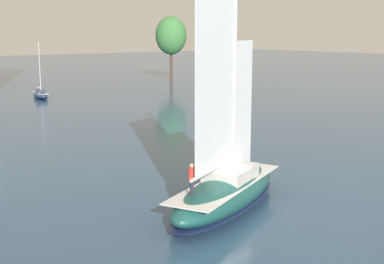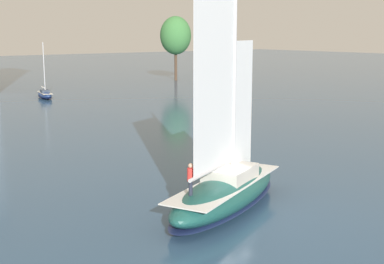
# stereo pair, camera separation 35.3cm
# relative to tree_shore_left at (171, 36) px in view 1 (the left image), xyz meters

# --- Properties ---
(ground_plane) EXTENTS (400.00, 400.00, 0.00)m
(ground_plane) POSITION_rel_tree_shore_left_xyz_m (-43.99, -65.82, -8.81)
(ground_plane) COLOR #2D4C6B
(tree_shore_left) EXTENTS (6.11, 6.11, 12.59)m
(tree_shore_left) POSITION_rel_tree_shore_left_xyz_m (0.00, 0.00, 0.00)
(tree_shore_left) COLOR #4C3828
(tree_shore_left) RESTS_ON ground
(sailboat_main) EXTENTS (11.32, 7.30, 15.14)m
(sailboat_main) POSITION_rel_tree_shore_left_xyz_m (-43.97, -65.81, -7.63)
(sailboat_main) COLOR #194C47
(sailboat_main) RESTS_ON ground
(sailboat_moored_near_marina) EXTENTS (2.73, 6.06, 8.07)m
(sailboat_moored_near_marina) POSITION_rel_tree_shore_left_xyz_m (-32.23, -12.09, -8.26)
(sailboat_moored_near_marina) COLOR navy
(sailboat_moored_near_marina) RESTS_ON ground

